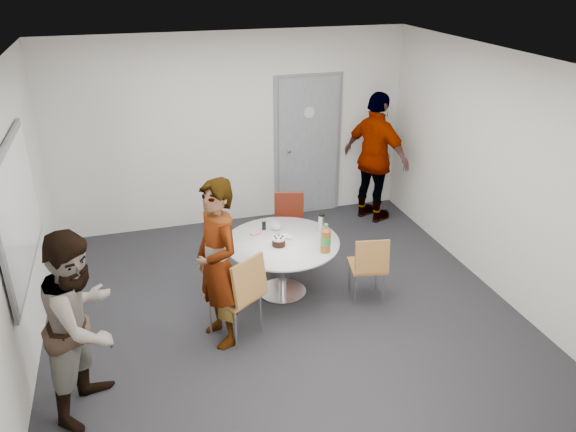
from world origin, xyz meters
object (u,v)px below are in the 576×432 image
object	(u,v)px
person_main	(218,264)
table	(285,248)
chair_near_right	(369,263)
door	(308,147)
person_right	(376,158)
chair_far	(289,218)
person_left	(83,323)
chair_near_left	(241,289)
whiteboard	(18,210)

from	to	relation	value
person_main	table	bearing A→B (deg)	109.15
table	chair_near_right	xyz separation A→B (m)	(0.84, -0.44, -0.09)
door	table	world-z (taller)	door
person_right	chair_far	bearing A→B (deg)	87.11
person_main	person_left	size ratio (longest dim) A/B	1.04
chair_near_left	person_left	size ratio (longest dim) A/B	0.56
whiteboard	chair_far	xyz separation A→B (m)	(2.91, 1.06, -0.95)
whiteboard	person_right	size ratio (longest dim) A/B	1.00
whiteboard	chair_near_left	distance (m)	2.20
chair_near_left	person_right	xyz separation A→B (m)	(2.47, 2.29, 0.37)
door	person_main	bearing A→B (deg)	-123.38
chair_near_left	door	bearing A→B (deg)	25.75
door	whiteboard	size ratio (longest dim) A/B	1.12
person_main	person_right	size ratio (longest dim) A/B	0.92
person_right	person_left	bearing A→B (deg)	98.34
chair_near_right	chair_far	bearing A→B (deg)	121.74
door	chair_near_right	xyz separation A→B (m)	(-0.13, -2.57, -0.53)
door	person_right	distance (m)	1.01
whiteboard	person_main	size ratio (longest dim) A/B	1.09
person_right	person_main	bearing A→B (deg)	102.29
door	chair_near_right	bearing A→B (deg)	-92.81
door	person_right	size ratio (longest dim) A/B	1.12
person_main	person_left	distance (m)	1.36
whiteboard	table	size ratio (longest dim) A/B	1.47
chair_far	person_left	world-z (taller)	person_left
table	chair_far	xyz separation A→B (m)	(0.32, 0.92, -0.08)
whiteboard	chair_near_left	world-z (taller)	whiteboard
door	chair_far	world-z (taller)	door
chair_near_left	person_main	bearing A→B (deg)	132.58
person_main	person_left	bearing A→B (deg)	-81.48
chair_far	person_main	world-z (taller)	person_main
door	table	size ratio (longest dim) A/B	1.64
table	chair_far	distance (m)	0.97
whiteboard	person_main	bearing A→B (deg)	-15.85
door	person_main	xyz separation A→B (m)	(-1.83, -2.77, -0.16)
whiteboard	chair_near_left	size ratio (longest dim) A/B	2.02
whiteboard	person_left	xyz separation A→B (m)	(0.51, -1.08, -0.61)
chair_near_right	person_left	world-z (taller)	person_left
chair_near_right	person_left	size ratio (longest dim) A/B	0.49
table	person_main	world-z (taller)	person_main
whiteboard	person_main	world-z (taller)	whiteboard
chair_near_left	chair_near_right	distance (m)	1.51
chair_near_right	whiteboard	bearing A→B (deg)	-174.24
chair_far	person_left	bearing A→B (deg)	57.70
chair_near_left	person_main	world-z (taller)	person_main
chair_near_left	chair_far	bearing A→B (deg)	24.35
whiteboard	chair_near_left	bearing A→B (deg)	-15.54
door	person_main	size ratio (longest dim) A/B	1.22
table	person_left	distance (m)	2.43
chair_near_right	chair_far	size ratio (longest dim) A/B	0.99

